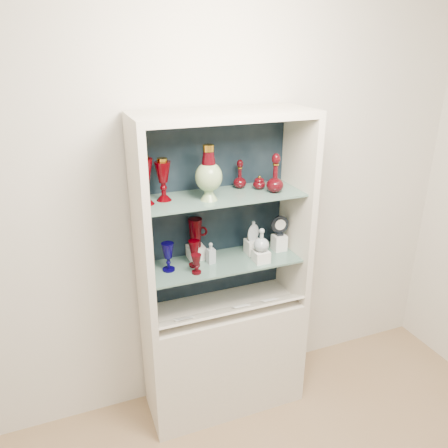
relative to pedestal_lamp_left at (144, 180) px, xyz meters
name	(u,v)px	position (x,y,z in m)	size (l,w,h in m)	color
wall_back	(211,196)	(0.44, 0.19, -0.20)	(3.50, 0.02, 2.80)	beige
cabinet_base	(224,354)	(0.44, -0.03, -1.23)	(1.00, 0.40, 0.75)	beige
cabinet_back_panel	(213,209)	(0.44, 0.16, -0.28)	(0.98, 0.02, 1.15)	black
cabinet_side_left	(141,232)	(-0.04, -0.03, -0.28)	(0.04, 0.40, 1.15)	beige
cabinet_side_right	(297,210)	(0.92, -0.03, -0.28)	(0.04, 0.40, 1.15)	beige
cabinet_top_cap	(224,115)	(0.44, -0.03, 0.32)	(1.00, 0.40, 0.04)	beige
shelf_lower	(223,262)	(0.44, -0.01, -0.56)	(0.92, 0.34, 0.01)	slate
shelf_upper	(223,196)	(0.44, -0.01, -0.14)	(0.92, 0.34, 0.01)	slate
label_ledge	(231,310)	(0.44, -0.14, -0.82)	(0.92, 0.18, 0.01)	beige
label_card_0	(241,306)	(0.51, -0.14, -0.81)	(0.10, 0.07, 0.00)	white
label_card_1	(185,318)	(0.15, -0.14, -0.81)	(0.10, 0.07, 0.00)	white
label_card_2	(269,300)	(0.70, -0.14, -0.81)	(0.10, 0.07, 0.00)	white
label_card_3	(183,319)	(0.14, -0.14, -0.81)	(0.10, 0.07, 0.00)	white
pedestal_lamp_left	(144,180)	(0.00, 0.00, 0.00)	(0.10, 0.10, 0.27)	#3F0004
pedestal_lamp_right	(163,180)	(0.11, 0.03, -0.02)	(0.09, 0.09, 0.23)	#3F0004
enamel_urn	(209,173)	(0.34, -0.06, 0.02)	(0.15, 0.15, 0.31)	#084323
ruby_decanter_a	(276,171)	(0.74, -0.07, -0.01)	(0.10, 0.10, 0.26)	#43080D
ruby_decanter_b	(240,173)	(0.58, 0.08, -0.04)	(0.08, 0.08, 0.18)	#43080D
lidded_bowl	(259,182)	(0.68, 0.02, -0.09)	(0.07, 0.07, 0.08)	#43080D
cobalt_goblet	(168,257)	(0.11, 0.00, -0.47)	(0.07, 0.07, 0.17)	#060041
ruby_goblet_tall	(194,253)	(0.26, 0.00, -0.47)	(0.07, 0.07, 0.16)	#3F0004
ruby_goblet_small	(196,264)	(0.25, -0.10, -0.50)	(0.06, 0.06, 0.12)	#43080D
riser_ruby_pitcher	(196,252)	(0.30, 0.09, -0.51)	(0.10, 0.10, 0.08)	silver
ruby_pitcher	(195,233)	(0.30, 0.09, -0.38)	(0.13, 0.08, 0.18)	#3F0004
clear_square_bottle	(211,253)	(0.37, 0.00, -0.49)	(0.05, 0.05, 0.13)	#909EA6
riser_flat_flask	(253,247)	(0.66, 0.03, -0.51)	(0.09, 0.09, 0.09)	silver
flat_flask	(253,230)	(0.66, 0.03, -0.40)	(0.09, 0.04, 0.13)	#B1BCC5
riser_clear_round_decanter	(261,256)	(0.65, -0.10, -0.52)	(0.09, 0.09, 0.07)	silver
clear_round_decanter	(261,240)	(0.65, -0.10, -0.41)	(0.09, 0.09, 0.14)	#909EA6
riser_cameo_medallion	(279,242)	(0.83, 0.01, -0.50)	(0.08, 0.08, 0.10)	silver
cameo_medallion	(280,225)	(0.83, 0.01, -0.39)	(0.11, 0.04, 0.14)	black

